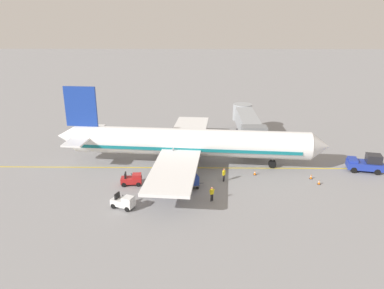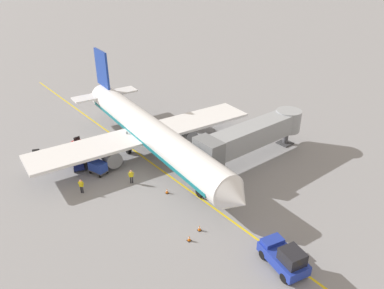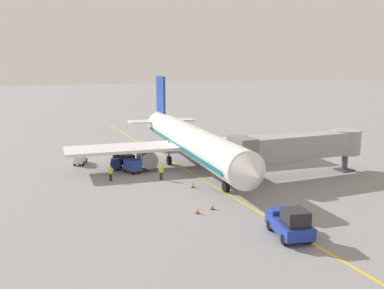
{
  "view_description": "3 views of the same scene",
  "coord_description": "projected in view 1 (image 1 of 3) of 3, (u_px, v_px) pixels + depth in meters",
  "views": [
    {
      "loc": [
        46.02,
        0.32,
        19.33
      ],
      "look_at": [
        -0.96,
        -0.31,
        3.03
      ],
      "focal_mm": 34.28,
      "sensor_mm": 36.0,
      "label": 1
    },
    {
      "loc": [
        21.02,
        35.76,
        23.49
      ],
      "look_at": [
        -3.38,
        5.27,
        3.12
      ],
      "focal_mm": 34.59,
      "sensor_mm": 36.0,
      "label": 2
    },
    {
      "loc": [
        19.74,
        48.32,
        12.91
      ],
      "look_at": [
        -1.16,
        -0.22,
        2.87
      ],
      "focal_mm": 41.26,
      "sensor_mm": 36.0,
      "label": 3
    }
  ],
  "objects": [
    {
      "name": "baggage_tug_spare",
      "position": [
        124.0,
        202.0,
        39.09
      ],
      "size": [
        2.07,
        2.77,
        1.62
      ],
      "color": "silver",
      "rests_on": "ground"
    },
    {
      "name": "baggage_tug_trailing",
      "position": [
        132.0,
        179.0,
        44.53
      ],
      "size": [
        1.45,
        2.58,
        1.62
      ],
      "color": "#B21E1E",
      "rests_on": "ground"
    },
    {
      "name": "safety_cone_nose_left",
      "position": [
        311.0,
        177.0,
        46.35
      ],
      "size": [
        0.36,
        0.36,
        0.59
      ],
      "color": "black",
      "rests_on": "ground"
    },
    {
      "name": "gate_lead_in_line",
      "position": [
        194.0,
        168.0,
        49.81
      ],
      "size": [
        0.24,
        80.0,
        0.01
      ],
      "primitive_type": "cube",
      "color": "gold",
      "rests_on": "ground"
    },
    {
      "name": "baggage_cart_front",
      "position": [
        189.0,
        181.0,
        43.58
      ],
      "size": [
        1.9,
        2.97,
        1.58
      ],
      "color": "#4C4C51",
      "rests_on": "ground"
    },
    {
      "name": "ground_crew_loader",
      "position": [
        212.0,
        193.0,
        40.52
      ],
      "size": [
        0.51,
        0.63,
        1.69
      ],
      "color": "#232328",
      "rests_on": "ground"
    },
    {
      "name": "jet_bridge",
      "position": [
        247.0,
        122.0,
        58.57
      ],
      "size": [
        16.76,
        3.5,
        4.98
      ],
      "color": "#93999E",
      "rests_on": "ground"
    },
    {
      "name": "baggage_tug_lead",
      "position": [
        167.0,
        187.0,
        42.42
      ],
      "size": [
        1.94,
        2.75,
        1.62
      ],
      "color": "navy",
      "rests_on": "ground"
    },
    {
      "name": "ground_plane",
      "position": [
        194.0,
        168.0,
        49.82
      ],
      "size": [
        400.0,
        400.0,
        0.0
      ],
      "primitive_type": "plane",
      "color": "gray"
    },
    {
      "name": "ground_crew_wing_walker",
      "position": [
        224.0,
        174.0,
        45.45
      ],
      "size": [
        0.66,
        0.46,
        1.69
      ],
      "color": "#232328",
      "rests_on": "ground"
    },
    {
      "name": "parked_airliner",
      "position": [
        188.0,
        143.0,
        49.93
      ],
      "size": [
        30.34,
        37.35,
        10.63
      ],
      "color": "white",
      "rests_on": "ground"
    },
    {
      "name": "safety_cone_wing_tip",
      "position": [
        319.0,
        182.0,
        44.79
      ],
      "size": [
        0.36,
        0.36,
        0.59
      ],
      "color": "black",
      "rests_on": "ground"
    },
    {
      "name": "pushback_tractor",
      "position": [
        366.0,
        163.0,
        48.41
      ],
      "size": [
        3.09,
        4.77,
        2.4
      ],
      "color": "#1E339E",
      "rests_on": "ground"
    },
    {
      "name": "baggage_cart_second_in_train",
      "position": [
        164.0,
        180.0,
        43.69
      ],
      "size": [
        1.9,
        2.97,
        1.58
      ],
      "color": "#4C4C51",
      "rests_on": "ground"
    },
    {
      "name": "safety_cone_nose_right",
      "position": [
        255.0,
        173.0,
        47.51
      ],
      "size": [
        0.36,
        0.36,
        0.59
      ],
      "color": "black",
      "rests_on": "ground"
    }
  ]
}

